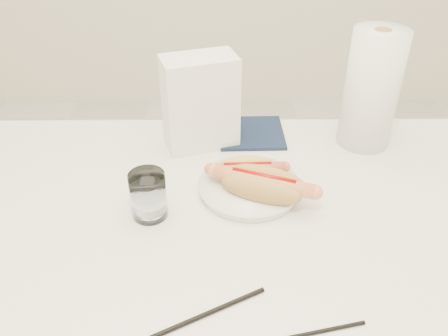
{
  "coord_description": "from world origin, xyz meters",
  "views": [
    {
      "loc": [
        -0.0,
        -0.62,
        1.32
      ],
      "look_at": [
        0.0,
        0.09,
        0.82
      ],
      "focal_mm": 37.38,
      "sensor_mm": 36.0,
      "label": 1
    }
  ],
  "objects_px": {
    "hotdog_left": "(247,171)",
    "paper_towel_roll": "(371,90)",
    "water_glass": "(148,195)",
    "napkin_box": "(200,103)",
    "table": "(222,252)",
    "hotdog_right": "(263,185)",
    "plate": "(249,188)"
  },
  "relations": [
    {
      "from": "table",
      "to": "paper_towel_roll",
      "type": "xyz_separation_m",
      "value": [
        0.32,
        0.29,
        0.19
      ]
    },
    {
      "from": "table",
      "to": "napkin_box",
      "type": "height_order",
      "value": "napkin_box"
    },
    {
      "from": "paper_towel_roll",
      "to": "table",
      "type": "bearing_deg",
      "value": -137.81
    },
    {
      "from": "hotdog_right",
      "to": "napkin_box",
      "type": "xyz_separation_m",
      "value": [
        -0.12,
        0.21,
        0.06
      ]
    },
    {
      "from": "table",
      "to": "water_glass",
      "type": "relative_size",
      "value": 13.21
    },
    {
      "from": "napkin_box",
      "to": "paper_towel_roll",
      "type": "bearing_deg",
      "value": -16.35
    },
    {
      "from": "water_glass",
      "to": "napkin_box",
      "type": "relative_size",
      "value": 0.44
    },
    {
      "from": "hotdog_left",
      "to": "paper_towel_roll",
      "type": "xyz_separation_m",
      "value": [
        0.27,
        0.17,
        0.1
      ]
    },
    {
      "from": "table",
      "to": "hotdog_right",
      "type": "bearing_deg",
      "value": 43.23
    },
    {
      "from": "hotdog_left",
      "to": "table",
      "type": "bearing_deg",
      "value": -113.77
    },
    {
      "from": "plate",
      "to": "hotdog_right",
      "type": "bearing_deg",
      "value": -54.85
    },
    {
      "from": "plate",
      "to": "paper_towel_roll",
      "type": "xyz_separation_m",
      "value": [
        0.27,
        0.19,
        0.12
      ]
    },
    {
      "from": "hotdog_right",
      "to": "table",
      "type": "bearing_deg",
      "value": -115.93
    },
    {
      "from": "table",
      "to": "paper_towel_roll",
      "type": "bearing_deg",
      "value": 42.19
    },
    {
      "from": "hotdog_left",
      "to": "paper_towel_roll",
      "type": "relative_size",
      "value": 0.57
    },
    {
      "from": "plate",
      "to": "hotdog_left",
      "type": "distance_m",
      "value": 0.03
    },
    {
      "from": "hotdog_left",
      "to": "hotdog_right",
      "type": "relative_size",
      "value": 0.78
    },
    {
      "from": "table",
      "to": "napkin_box",
      "type": "relative_size",
      "value": 5.75
    },
    {
      "from": "table",
      "to": "water_glass",
      "type": "bearing_deg",
      "value": 163.89
    },
    {
      "from": "water_glass",
      "to": "hotdog_left",
      "type": "bearing_deg",
      "value": 26.27
    },
    {
      "from": "hotdog_right",
      "to": "water_glass",
      "type": "xyz_separation_m",
      "value": [
        -0.21,
        -0.04,
        0.0
      ]
    },
    {
      "from": "table",
      "to": "plate",
      "type": "bearing_deg",
      "value": 63.12
    },
    {
      "from": "hotdog_left",
      "to": "napkin_box",
      "type": "height_order",
      "value": "napkin_box"
    },
    {
      "from": "napkin_box",
      "to": "paper_towel_roll",
      "type": "relative_size",
      "value": 0.8
    },
    {
      "from": "table",
      "to": "hotdog_right",
      "type": "height_order",
      "value": "hotdog_right"
    },
    {
      "from": "table",
      "to": "plate",
      "type": "distance_m",
      "value": 0.14
    },
    {
      "from": "plate",
      "to": "paper_towel_roll",
      "type": "bearing_deg",
      "value": 34.62
    },
    {
      "from": "hotdog_left",
      "to": "water_glass",
      "type": "xyz_separation_m",
      "value": [
        -0.18,
        -0.09,
        0.01
      ]
    },
    {
      "from": "hotdog_left",
      "to": "water_glass",
      "type": "height_order",
      "value": "water_glass"
    },
    {
      "from": "table",
      "to": "paper_towel_roll",
      "type": "height_order",
      "value": "paper_towel_roll"
    },
    {
      "from": "plate",
      "to": "hotdog_right",
      "type": "relative_size",
      "value": 1.02
    },
    {
      "from": "hotdog_left",
      "to": "paper_towel_roll",
      "type": "bearing_deg",
      "value": 29.12
    }
  ]
}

